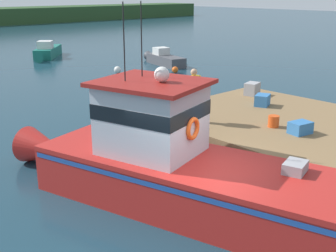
{
  "coord_description": "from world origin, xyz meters",
  "views": [
    {
      "loc": [
        -6.68,
        -6.22,
        5.05
      ],
      "look_at": [
        1.2,
        2.3,
        1.4
      ],
      "focal_mm": 46.36,
      "sensor_mm": 36.0,
      "label": 1
    }
  ],
  "objects_px": {
    "bait_bucket": "(274,121)",
    "deckhand_by_the_boat": "(194,94)",
    "crate_stack_mid_dock": "(300,128)",
    "crate_single_by_cleat": "(262,100)",
    "moored_boat_far_left": "(163,59)",
    "mooring_buoy_outer": "(175,70)",
    "mooring_buoy_channel_marker": "(118,70)",
    "moored_boat_off_the_point": "(47,52)",
    "crate_single_far": "(252,89)",
    "main_fishing_boat": "(174,164)"
  },
  "relations": [
    {
      "from": "bait_bucket",
      "to": "deckhand_by_the_boat",
      "type": "height_order",
      "value": "deckhand_by_the_boat"
    },
    {
      "from": "bait_bucket",
      "to": "crate_stack_mid_dock",
      "type": "bearing_deg",
      "value": -88.44
    },
    {
      "from": "crate_single_by_cleat",
      "to": "crate_stack_mid_dock",
      "type": "distance_m",
      "value": 3.1
    },
    {
      "from": "crate_single_by_cleat",
      "to": "bait_bucket",
      "type": "distance_m",
      "value": 2.46
    },
    {
      "from": "crate_single_by_cleat",
      "to": "crate_stack_mid_dock",
      "type": "xyz_separation_m",
      "value": [
        -1.78,
        -2.54,
        -0.03
      ]
    },
    {
      "from": "crate_single_by_cleat",
      "to": "moored_boat_far_left",
      "type": "height_order",
      "value": "crate_single_by_cleat"
    },
    {
      "from": "bait_bucket",
      "to": "mooring_buoy_outer",
      "type": "bearing_deg",
      "value": 57.12
    },
    {
      "from": "bait_bucket",
      "to": "mooring_buoy_channel_marker",
      "type": "relative_size",
      "value": 0.76
    },
    {
      "from": "bait_bucket",
      "to": "moored_boat_off_the_point",
      "type": "relative_size",
      "value": 0.07
    },
    {
      "from": "crate_stack_mid_dock",
      "to": "moored_boat_off_the_point",
      "type": "bearing_deg",
      "value": 77.62
    },
    {
      "from": "moored_boat_far_left",
      "to": "crate_single_far",
      "type": "bearing_deg",
      "value": -118.97
    },
    {
      "from": "crate_single_by_cleat",
      "to": "mooring_buoy_outer",
      "type": "xyz_separation_m",
      "value": [
        6.58,
        11.28,
        -1.19
      ]
    },
    {
      "from": "moored_boat_far_left",
      "to": "mooring_buoy_channel_marker",
      "type": "distance_m",
      "value": 4.5
    },
    {
      "from": "main_fishing_boat",
      "to": "moored_boat_far_left",
      "type": "relative_size",
      "value": 2.13
    },
    {
      "from": "main_fishing_boat",
      "to": "crate_single_far",
      "type": "height_order",
      "value": "main_fishing_boat"
    },
    {
      "from": "crate_single_by_cleat",
      "to": "deckhand_by_the_boat",
      "type": "distance_m",
      "value": 3.24
    },
    {
      "from": "crate_single_far",
      "to": "mooring_buoy_outer",
      "type": "height_order",
      "value": "crate_single_far"
    },
    {
      "from": "main_fishing_boat",
      "to": "deckhand_by_the_boat",
      "type": "distance_m",
      "value": 3.18
    },
    {
      "from": "crate_stack_mid_dock",
      "to": "moored_boat_far_left",
      "type": "bearing_deg",
      "value": 59.13
    },
    {
      "from": "main_fishing_boat",
      "to": "mooring_buoy_outer",
      "type": "relative_size",
      "value": 24.27
    },
    {
      "from": "mooring_buoy_channel_marker",
      "to": "mooring_buoy_outer",
      "type": "bearing_deg",
      "value": -40.33
    },
    {
      "from": "main_fishing_boat",
      "to": "deckhand_by_the_boat",
      "type": "bearing_deg",
      "value": 35.2
    },
    {
      "from": "moored_boat_far_left",
      "to": "moored_boat_off_the_point",
      "type": "bearing_deg",
      "value": 117.33
    },
    {
      "from": "mooring_buoy_channel_marker",
      "to": "mooring_buoy_outer",
      "type": "xyz_separation_m",
      "value": [
        2.78,
        -2.36,
        -0.02
      ]
    },
    {
      "from": "mooring_buoy_outer",
      "to": "main_fishing_boat",
      "type": "bearing_deg",
      "value": -133.77
    },
    {
      "from": "main_fishing_boat",
      "to": "deckhand_by_the_boat",
      "type": "relative_size",
      "value": 6.09
    },
    {
      "from": "main_fishing_boat",
      "to": "mooring_buoy_channel_marker",
      "type": "xyz_separation_m",
      "value": [
        9.4,
        15.08,
        -0.78
      ]
    },
    {
      "from": "crate_single_far",
      "to": "mooring_buoy_outer",
      "type": "distance_m",
      "value": 11.54
    },
    {
      "from": "crate_stack_mid_dock",
      "to": "mooring_buoy_channel_marker",
      "type": "xyz_separation_m",
      "value": [
        5.57,
        16.18,
        -1.15
      ]
    },
    {
      "from": "crate_single_far",
      "to": "crate_stack_mid_dock",
      "type": "bearing_deg",
      "value": -126.88
    },
    {
      "from": "moored_boat_off_the_point",
      "to": "mooring_buoy_channel_marker",
      "type": "height_order",
      "value": "moored_boat_off_the_point"
    },
    {
      "from": "bait_bucket",
      "to": "main_fishing_boat",
      "type": "bearing_deg",
      "value": 176.41
    },
    {
      "from": "deckhand_by_the_boat",
      "to": "moored_boat_far_left",
      "type": "height_order",
      "value": "deckhand_by_the_boat"
    },
    {
      "from": "crate_stack_mid_dock",
      "to": "mooring_buoy_outer",
      "type": "distance_m",
      "value": 16.19
    },
    {
      "from": "crate_single_by_cleat",
      "to": "mooring_buoy_outer",
      "type": "distance_m",
      "value": 13.11
    },
    {
      "from": "deckhand_by_the_boat",
      "to": "crate_single_by_cleat",
      "type": "bearing_deg",
      "value": -5.22
    },
    {
      "from": "moored_boat_far_left",
      "to": "mooring_buoy_outer",
      "type": "distance_m",
      "value": 3.4
    },
    {
      "from": "bait_bucket",
      "to": "moored_boat_off_the_point",
      "type": "height_order",
      "value": "bait_bucket"
    },
    {
      "from": "moored_boat_off_the_point",
      "to": "mooring_buoy_channel_marker",
      "type": "bearing_deg",
      "value": -90.0
    },
    {
      "from": "moored_boat_far_left",
      "to": "mooring_buoy_channel_marker",
      "type": "relative_size",
      "value": 10.41
    },
    {
      "from": "deckhand_by_the_boat",
      "to": "crate_single_far",
      "type": "bearing_deg",
      "value": 12.52
    },
    {
      "from": "main_fishing_boat",
      "to": "crate_single_by_cleat",
      "type": "relative_size",
      "value": 16.54
    },
    {
      "from": "crate_stack_mid_dock",
      "to": "moored_boat_off_the_point",
      "type": "distance_m",
      "value": 26.01
    },
    {
      "from": "mooring_buoy_outer",
      "to": "mooring_buoy_channel_marker",
      "type": "bearing_deg",
      "value": 139.67
    },
    {
      "from": "crate_single_far",
      "to": "moored_boat_far_left",
      "type": "height_order",
      "value": "crate_single_far"
    },
    {
      "from": "deckhand_by_the_boat",
      "to": "mooring_buoy_channel_marker",
      "type": "height_order",
      "value": "deckhand_by_the_boat"
    },
    {
      "from": "crate_stack_mid_dock",
      "to": "bait_bucket",
      "type": "relative_size",
      "value": 1.76
    },
    {
      "from": "crate_stack_mid_dock",
      "to": "deckhand_by_the_boat",
      "type": "distance_m",
      "value": 3.22
    },
    {
      "from": "crate_stack_mid_dock",
      "to": "mooring_buoy_channel_marker",
      "type": "height_order",
      "value": "crate_stack_mid_dock"
    },
    {
      "from": "crate_single_far",
      "to": "main_fishing_boat",
      "type": "bearing_deg",
      "value": -158.19
    }
  ]
}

